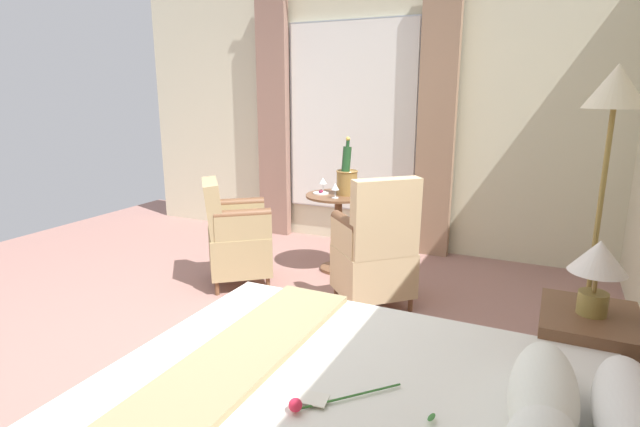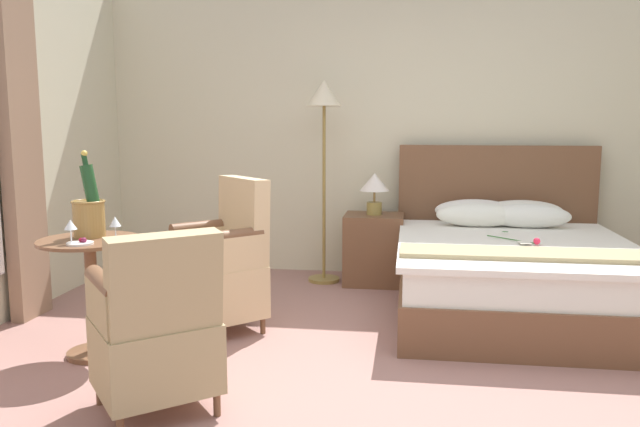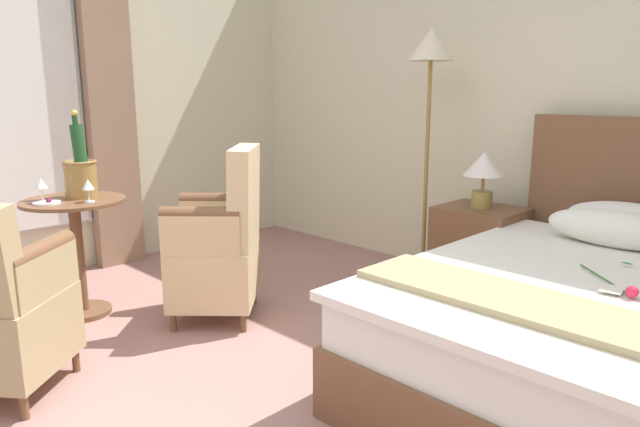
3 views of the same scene
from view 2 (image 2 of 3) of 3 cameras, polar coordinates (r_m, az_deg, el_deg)
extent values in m
plane|color=#9D7068|center=(3.45, 6.65, -15.75)|extent=(7.01, 7.01, 0.00)
cube|color=beige|center=(5.84, 7.63, 8.25)|extent=(5.63, 0.12, 2.81)
cube|color=#97755B|center=(4.90, -25.73, 6.66)|extent=(0.10, 0.36, 2.67)
cube|color=brown|center=(4.83, 17.10, -7.05)|extent=(1.63, 1.99, 0.31)
cube|color=white|center=(4.77, 17.23, -4.04)|extent=(1.58, 1.93, 0.21)
cube|color=white|center=(4.69, 17.41, -2.73)|extent=(1.66, 1.87, 0.04)
cube|color=tan|center=(4.21, 18.47, -3.51)|extent=(1.63, 0.36, 0.03)
cube|color=brown|center=(5.73, 15.78, 1.53)|extent=(1.71, 0.08, 0.90)
ellipsoid|color=white|center=(5.52, 14.00, 0.26)|extent=(0.68, 0.23, 0.20)
ellipsoid|color=white|center=(5.58, 17.99, 0.18)|extent=(0.68, 0.22, 0.20)
ellipsoid|color=white|center=(5.28, 14.27, -0.15)|extent=(0.69, 0.23, 0.20)
ellipsoid|color=white|center=(5.33, 18.44, -0.22)|extent=(0.69, 0.25, 0.20)
cylinder|color=#2D6628|center=(4.70, 17.08, -2.28)|extent=(0.31, 0.29, 0.01)
sphere|color=#DB2342|center=(4.59, 19.21, -2.41)|extent=(0.05, 0.05, 0.05)
ellipsoid|color=#33702D|center=(4.99, 16.57, -1.60)|extent=(0.05, 0.03, 0.01)
cube|color=white|center=(4.61, 18.17, -2.53)|extent=(0.09, 0.12, 0.00)
cube|color=brown|center=(5.50, 4.93, -3.26)|extent=(0.51, 0.43, 0.61)
sphere|color=olive|center=(5.46, 7.75, -1.94)|extent=(0.02, 0.02, 0.02)
cylinder|color=olive|center=(5.43, 4.98, 0.47)|extent=(0.13, 0.13, 0.11)
cylinder|color=olive|center=(5.42, 4.99, 1.57)|extent=(0.02, 0.02, 0.10)
cone|color=silver|center=(5.41, 5.01, 2.89)|extent=(0.25, 0.25, 0.15)
cylinder|color=olive|center=(5.61, 0.36, -6.03)|extent=(0.28, 0.28, 0.03)
cylinder|color=olive|center=(5.47, 0.37, 1.84)|extent=(0.03, 0.03, 1.52)
cone|color=beige|center=(5.45, 0.38, 10.96)|extent=(0.30, 0.30, 0.22)
cylinder|color=brown|center=(4.13, -19.85, -11.88)|extent=(0.33, 0.33, 0.03)
cylinder|color=brown|center=(4.03, -20.08, -7.39)|extent=(0.07, 0.07, 0.70)
cylinder|color=brown|center=(3.95, -20.34, -2.34)|extent=(0.60, 0.60, 0.02)
cylinder|color=olive|center=(4.00, -20.36, -0.50)|extent=(0.19, 0.19, 0.21)
torus|color=olive|center=(3.99, -20.43, 1.03)|extent=(0.20, 0.20, 0.02)
cylinder|color=white|center=(3.99, -20.42, 0.74)|extent=(0.16, 0.16, 0.03)
cylinder|color=#1E4723|center=(3.97, -20.19, 1.91)|extent=(0.13, 0.08, 0.33)
cylinder|color=#193D1E|center=(3.97, -20.73, 4.66)|extent=(0.04, 0.03, 0.07)
sphere|color=gold|center=(3.97, -20.75, 5.16)|extent=(0.04, 0.04, 0.04)
cylinder|color=white|center=(3.81, -21.76, -2.58)|extent=(0.06, 0.06, 0.01)
cylinder|color=white|center=(3.81, -21.80, -1.95)|extent=(0.01, 0.01, 0.08)
cone|color=white|center=(3.80, -21.85, -0.94)|extent=(0.07, 0.07, 0.06)
cylinder|color=white|center=(3.90, -18.16, -2.16)|extent=(0.06, 0.06, 0.01)
cylinder|color=white|center=(3.90, -18.19, -1.62)|extent=(0.01, 0.01, 0.07)
cone|color=white|center=(3.89, -18.23, -0.69)|extent=(0.07, 0.07, 0.06)
cylinder|color=white|center=(3.79, -21.09, -2.56)|extent=(0.15, 0.15, 0.01)
sphere|color=maroon|center=(3.78, -20.78, -2.29)|extent=(0.03, 0.03, 0.03)
sphere|color=maroon|center=(3.79, -21.02, -2.27)|extent=(0.02, 0.02, 0.02)
cylinder|color=brown|center=(4.49, -12.74, -9.40)|extent=(0.04, 0.04, 0.11)
cylinder|color=brown|center=(4.09, -10.19, -11.08)|extent=(0.04, 0.04, 0.11)
cylinder|color=brown|center=(4.65, -8.13, -8.65)|extent=(0.04, 0.04, 0.11)
cylinder|color=brown|center=(4.27, -5.25, -10.15)|extent=(0.04, 0.04, 0.11)
cube|color=#D5B88A|center=(4.31, -9.16, -6.89)|extent=(0.72, 0.72, 0.35)
cube|color=#D5B88A|center=(4.30, -7.03, -0.57)|extent=(0.45, 0.46, 0.58)
cube|color=#D5B88A|center=(4.42, -10.75, -2.71)|extent=(0.38, 0.37, 0.23)
cylinder|color=brown|center=(4.40, -10.79, -1.26)|extent=(0.38, 0.37, 0.09)
cube|color=#D5B88A|center=(4.04, -8.12, -3.68)|extent=(0.38, 0.37, 0.23)
cylinder|color=brown|center=(4.02, -8.16, -2.10)|extent=(0.38, 0.37, 0.09)
cylinder|color=brown|center=(3.55, -12.01, -14.18)|extent=(0.04, 0.04, 0.12)
cylinder|color=brown|center=(3.44, -19.50, -15.22)|extent=(0.04, 0.04, 0.12)
cylinder|color=brown|center=(3.18, -9.40, -16.81)|extent=(0.04, 0.04, 0.12)
cube|color=tan|center=(3.21, -14.82, -12.31)|extent=(0.73, 0.73, 0.34)
cube|color=tan|center=(2.91, -13.99, -6.24)|extent=(0.50, 0.45, 0.46)
cube|color=tan|center=(3.21, -11.32, -7.08)|extent=(0.36, 0.41, 0.21)
cylinder|color=brown|center=(3.19, -11.37, -5.29)|extent=(0.36, 0.41, 0.09)
cube|color=tan|center=(3.10, -19.05, -7.95)|extent=(0.36, 0.41, 0.21)
cylinder|color=brown|center=(3.07, -19.14, -6.10)|extent=(0.36, 0.41, 0.09)
camera|label=1|loc=(5.61, 31.84, 9.38)|focal=28.00mm
camera|label=3|loc=(2.58, 44.24, 4.84)|focal=32.00mm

